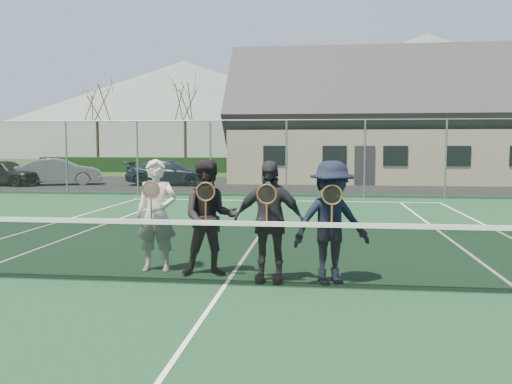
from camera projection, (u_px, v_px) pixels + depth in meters
ground at (294, 185)px, 27.60m from camera, size 220.00×220.00×0.00m
court_surface at (225, 286)px, 7.82m from camera, size 30.00×30.00×0.02m
tarmac_carpark at (217, 184)px, 28.08m from camera, size 40.00×12.00×0.01m
hedge_row at (303, 165)px, 39.42m from camera, size 40.00×1.20×1.10m
hill_west at (184, 108)px, 103.98m from camera, size 110.00×110.00×18.00m
hill_centre at (425, 95)px, 98.41m from camera, size 120.00×120.00×22.00m
car_a at (4, 172)px, 27.12m from camera, size 4.14×2.23×1.34m
car_b at (59, 172)px, 27.58m from camera, size 4.34×2.84×1.35m
car_c at (169, 173)px, 27.33m from camera, size 4.38×1.80×1.27m
court_markings at (225, 285)px, 7.82m from camera, size 11.03×23.83×0.01m
tennis_net at (225, 250)px, 7.77m from camera, size 11.68×0.08×1.10m
perimeter_fence at (286, 158)px, 21.04m from camera, size 30.07×0.07×3.02m
clubhouse at (369, 110)px, 30.72m from camera, size 15.60×8.20×7.70m
tree_a at (97, 96)px, 41.87m from camera, size 3.20×3.20×7.77m
tree_b at (185, 95)px, 41.03m from camera, size 3.20×3.20×7.77m
tree_c at (331, 94)px, 39.71m from camera, size 3.20×3.20×7.77m
tree_d at (473, 92)px, 38.51m from camera, size 3.20×3.20×7.77m
player_a at (157, 215)px, 8.68m from camera, size 0.67×0.51×1.80m
player_b at (210, 218)px, 8.37m from camera, size 1.01×0.86×1.80m
player_c at (269, 221)px, 7.98m from camera, size 1.08×0.53×1.80m
player_d at (331, 223)px, 7.86m from camera, size 1.33×1.06×1.80m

